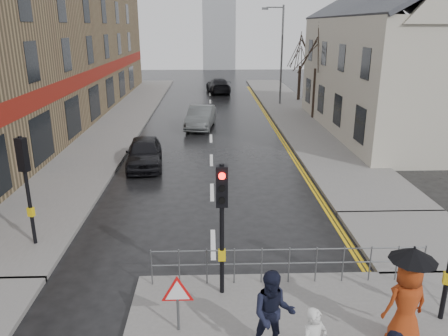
{
  "coord_description": "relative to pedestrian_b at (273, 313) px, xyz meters",
  "views": [
    {
      "loc": [
        -0.07,
        -9.3,
        6.55
      ],
      "look_at": [
        0.42,
        5.29,
        1.77
      ],
      "focal_mm": 35.0,
      "sensor_mm": 36.0,
      "label": 1
    }
  ],
  "objects": [
    {
      "name": "pavement_bridge_right",
      "position": [
        5.34,
        4.95,
        -0.99
      ],
      "size": [
        4.0,
        4.2,
        0.14
      ],
      "primitive_type": "cube",
      "color": "#605E5B",
      "rests_on": "ground"
    },
    {
      "name": "left_pavement",
      "position": [
        -7.66,
        24.95,
        -0.99
      ],
      "size": [
        4.0,
        44.0,
        0.14
      ],
      "primitive_type": "cube",
      "color": "#605E5B",
      "rests_on": "ground"
    },
    {
      "name": "tree_near",
      "position": [
        6.34,
        23.95,
        4.07
      ],
      "size": [
        2.4,
        2.4,
        6.58
      ],
      "color": "black",
      "rests_on": "right_pavement"
    },
    {
      "name": "church_tower",
      "position": [
        0.34,
        63.95,
        7.94
      ],
      "size": [
        5.0,
        5.0,
        18.0
      ],
      "primitive_type": "cube",
      "color": "#92959A",
      "rests_on": "ground"
    },
    {
      "name": "guard_railing_front",
      "position": [
        0.79,
        2.55,
        -0.2
      ],
      "size": [
        7.14,
        0.04,
        1.0
      ],
      "color": "#595B5E",
      "rests_on": "near_pavement"
    },
    {
      "name": "warning_sign",
      "position": [
        -1.96,
        0.74,
        -0.02
      ],
      "size": [
        0.8,
        0.07,
        1.35
      ],
      "color": "#595B5E",
      "rests_on": "near_pavement"
    },
    {
      "name": "traffic_signal_near_left",
      "position": [
        -0.96,
        2.14,
        1.4
      ],
      "size": [
        0.28,
        0.27,
        3.4
      ],
      "color": "black",
      "rests_on": "near_pavement"
    },
    {
      "name": "ground",
      "position": [
        -1.16,
        1.95,
        -1.06
      ],
      "size": [
        120.0,
        120.0,
        0.0
      ],
      "primitive_type": "plane",
      "color": "black",
      "rests_on": "ground"
    },
    {
      "name": "traffic_signal_far_left",
      "position": [
        -6.66,
        4.95,
        1.4
      ],
      "size": [
        0.34,
        0.33,
        3.4
      ],
      "color": "black",
      "rests_on": "left_pavement"
    },
    {
      "name": "pedestrian_with_umbrella",
      "position": [
        2.78,
        0.17,
        0.26
      ],
      "size": [
        1.03,
        0.96,
        2.25
      ],
      "color": "#953311",
      "rests_on": "near_pavement"
    },
    {
      "name": "tree_far",
      "position": [
        6.84,
        31.95,
        3.36
      ],
      "size": [
        2.4,
        2.4,
        5.64
      ],
      "color": "black",
      "rests_on": "right_pavement"
    },
    {
      "name": "pedestrian_b",
      "position": [
        0.0,
        0.0,
        0.0
      ],
      "size": [
        0.95,
        0.77,
        1.84
      ],
      "primitive_type": "imported",
      "rotation": [
        0.0,
        0.0,
        -0.08
      ],
      "color": "black",
      "rests_on": "near_pavement"
    },
    {
      "name": "building_left_terrace",
      "position": [
        -13.16,
        23.95,
        3.94
      ],
      "size": [
        8.0,
        42.0,
        10.0
      ],
      "primitive_type": "cube",
      "color": "brown",
      "rests_on": "ground"
    },
    {
      "name": "car_parked",
      "position": [
        -4.41,
        13.04,
        -0.36
      ],
      "size": [
        2.06,
        4.27,
        1.41
      ],
      "primitive_type": "imported",
      "rotation": [
        0.0,
        0.0,
        0.1
      ],
      "color": "black",
      "rests_on": "ground"
    },
    {
      "name": "car_far",
      "position": [
        -0.32,
        37.48,
        -0.33
      ],
      "size": [
        2.62,
        5.24,
        1.46
      ],
      "primitive_type": "imported",
      "rotation": [
        0.0,
        0.0,
        3.26
      ],
      "color": "black",
      "rests_on": "ground"
    },
    {
      "name": "car_mid",
      "position": [
        -1.82,
        21.34,
        -0.33
      ],
      "size": [
        2.12,
        4.58,
        1.45
      ],
      "primitive_type": "imported",
      "rotation": [
        0.0,
        0.0,
        -0.13
      ],
      "color": "#45484A",
      "rests_on": "ground"
    },
    {
      "name": "right_pavement",
      "position": [
        5.34,
        26.95,
        -0.99
      ],
      "size": [
        4.0,
        40.0,
        0.14
      ],
      "primitive_type": "cube",
      "color": "#605E5B",
      "rests_on": "ground"
    },
    {
      "name": "building_right_cream",
      "position": [
        10.84,
        19.95,
        3.72
      ],
      "size": [
        9.0,
        16.4,
        10.1
      ],
      "color": "#B5AE9D",
      "rests_on": "ground"
    },
    {
      "name": "street_lamp",
      "position": [
        4.66,
        29.95,
        3.64
      ],
      "size": [
        1.83,
        0.25,
        8.0
      ],
      "color": "#595B5E",
      "rests_on": "right_pavement"
    }
  ]
}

